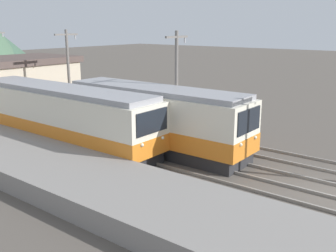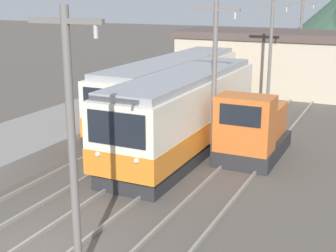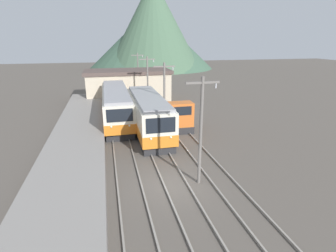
{
  "view_description": "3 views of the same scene",
  "coord_description": "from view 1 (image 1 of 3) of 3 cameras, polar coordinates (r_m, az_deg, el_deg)",
  "views": [
    {
      "loc": [
        -16.56,
        -3.79,
        6.97
      ],
      "look_at": [
        -0.64,
        8.51,
        1.79
      ],
      "focal_mm": 42.0,
      "sensor_mm": 36.0,
      "label": 1
    },
    {
      "loc": [
        8.27,
        -8.61,
        6.84
      ],
      "look_at": [
        -0.04,
        8.85,
        1.48
      ],
      "focal_mm": 50.0,
      "sensor_mm": 36.0,
      "label": 2
    },
    {
      "loc": [
        -3.58,
        -13.87,
        8.56
      ],
      "look_at": [
        1.42,
        7.06,
        1.52
      ],
      "focal_mm": 28.0,
      "sensor_mm": 36.0,
      "label": 3
    }
  ],
  "objects": [
    {
      "name": "ground_plane",
      "position": [
        18.36,
        23.13,
        -9.1
      ],
      "size": [
        200.0,
        200.0,
        0.0
      ],
      "primitive_type": "plane",
      "color": "#564F47"
    },
    {
      "name": "platform_left",
      "position": [
        12.77,
        15.67,
        -16.82
      ],
      "size": [
        4.5,
        54.0,
        0.91
      ],
      "primitive_type": "cube",
      "color": "gray",
      "rests_on": "ground"
    },
    {
      "name": "track_left",
      "position": [
        16.03,
        20.67,
        -12.07
      ],
      "size": [
        1.54,
        60.0,
        0.14
      ],
      "color": "gray",
      "rests_on": "ground"
    },
    {
      "name": "commuter_train_left",
      "position": [
        23.94,
        -15.18,
        1.08
      ],
      "size": [
        2.84,
        14.04,
        3.54
      ],
      "color": "#28282B",
      "rests_on": "ground"
    },
    {
      "name": "commuter_train_center",
      "position": [
        22.41,
        -1.95,
        0.79
      ],
      "size": [
        2.84,
        11.81,
        3.63
      ],
      "color": "#28282B",
      "rests_on": "ground"
    },
    {
      "name": "shunting_locomotive",
      "position": [
        25.14,
        1.49,
        1.17
      ],
      "size": [
        2.4,
        4.63,
        3.0
      ],
      "color": "#28282B",
      "rests_on": "ground"
    },
    {
      "name": "catenary_mast_mid",
      "position": [
        22.95,
        1.24,
        6.12
      ],
      "size": [
        2.0,
        0.2,
        6.68
      ],
      "color": "slate",
      "rests_on": "ground"
    },
    {
      "name": "catenary_mast_far",
      "position": [
        29.77,
        -14.22,
        7.6
      ],
      "size": [
        2.0,
        0.2,
        6.68
      ],
      "color": "slate",
      "rests_on": "ground"
    }
  ]
}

